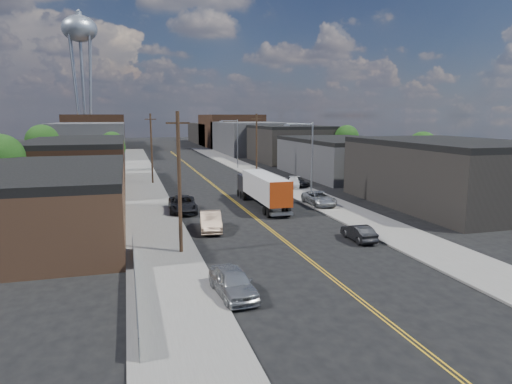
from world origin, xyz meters
TOP-DOWN VIEW (x-y plane):
  - ground at (0.00, 60.00)m, footprint 260.00×260.00m
  - centerline at (0.00, 45.00)m, footprint 0.32×120.00m
  - sidewalk_left at (-9.50, 45.00)m, footprint 5.00×140.00m
  - sidewalk_right at (9.50, 45.00)m, footprint 5.00×140.00m
  - warehouse_tan at (-18.00, 18.00)m, footprint 12.00×22.00m
  - warehouse_brown at (-18.00, 44.00)m, footprint 12.00×26.00m
  - industrial_right_a at (21.99, 20.00)m, footprint 14.00×22.00m
  - industrial_right_b at (22.00, 46.00)m, footprint 14.00×24.00m
  - industrial_right_c at (22.00, 72.00)m, footprint 14.00×22.00m
  - skyline_left_a at (-20.00, 95.00)m, footprint 16.00×30.00m
  - skyline_right_a at (20.00, 95.00)m, footprint 16.00×30.00m
  - skyline_left_b at (-20.00, 120.00)m, footprint 16.00×26.00m
  - skyline_right_b at (20.00, 120.00)m, footprint 16.00×26.00m
  - skyline_left_c at (-20.00, 140.00)m, footprint 16.00×40.00m
  - skyline_right_c at (20.00, 140.00)m, footprint 16.00×40.00m
  - water_tower at (-22.00, 110.00)m, footprint 9.00×9.00m
  - streetlight_near at (7.60, 25.00)m, footprint 3.39×0.25m
  - streetlight_far at (7.60, 60.00)m, footprint 3.39×0.25m
  - utility_pole_left_near at (-8.20, 10.00)m, footprint 1.60×0.26m
  - utility_pole_left_far at (-8.20, 45.00)m, footprint 1.60×0.26m
  - utility_pole_right at (8.20, 48.00)m, footprint 1.60×0.26m
  - chainlink_fence at (-11.50, 3.50)m, footprint 0.05×16.00m
  - tree_left_near at (-23.94, 30.00)m, footprint 4.85×4.76m
  - tree_left_mid at (-23.94, 55.00)m, footprint 5.10×5.04m
  - tree_left_far at (-13.94, 62.00)m, footprint 4.35×4.20m
  - tree_right_near at (30.06, 36.00)m, footprint 4.60×4.48m
  - tree_right_far at (30.06, 60.00)m, footprint 4.85×4.76m
  - semi_truck at (2.25, 25.19)m, footprint 2.40×13.61m
  - car_left_a at (-6.40, 1.44)m, footprint 2.23×4.74m
  - car_left_b at (-5.00, 15.92)m, footprint 2.36×5.13m
  - car_left_c at (-6.40, 24.14)m, footprint 3.05×6.03m
  - car_right_oncoming at (5.60, 9.64)m, footprint 1.42×3.92m
  - car_right_lot_a at (8.20, 23.25)m, footprint 2.46×5.24m
  - car_right_lot_b at (9.92, 35.70)m, footprint 3.45×4.75m
  - car_right_lot_c at (10.54, 36.01)m, footprint 2.83×4.31m

SIDE VIEW (x-z plane):
  - ground at x=0.00m, z-range 0.00..0.00m
  - centerline at x=0.00m, z-range 0.00..0.01m
  - sidewalk_left at x=-9.50m, z-range 0.00..0.15m
  - sidewalk_right at x=9.50m, z-range 0.00..0.15m
  - car_right_oncoming at x=5.60m, z-range 0.00..1.28m
  - chainlink_fence at x=-11.50m, z-range 0.04..1.27m
  - car_left_a at x=-6.40m, z-range 0.00..1.57m
  - car_right_lot_b at x=9.92m, z-range 0.15..1.43m
  - car_left_b at x=-5.00m, z-range 0.00..1.63m
  - car_left_c at x=-6.40m, z-range 0.00..1.63m
  - car_right_lot_c at x=10.54m, z-range 0.15..1.51m
  - car_right_lot_a at x=8.20m, z-range 0.15..1.60m
  - semi_truck at x=2.25m, z-range 0.25..3.80m
  - warehouse_tan at x=-18.00m, z-range 0.00..5.60m
  - industrial_right_b at x=22.00m, z-range 0.00..6.10m
  - warehouse_brown at x=-18.00m, z-range 0.00..6.60m
  - skyline_left_c at x=-20.00m, z-range 0.00..7.00m
  - skyline_right_c at x=20.00m, z-range 0.00..7.00m
  - industrial_right_a at x=21.99m, z-range 0.00..7.10m
  - industrial_right_c at x=22.00m, z-range 0.00..7.60m
  - skyline_left_a at x=-20.00m, z-range 0.00..8.00m
  - skyline_right_a at x=20.00m, z-range 0.00..8.00m
  - tree_left_far at x=-13.94m, z-range 1.08..8.05m
  - tree_right_near at x=30.06m, z-range 1.15..8.59m
  - skyline_left_b at x=-20.00m, z-range 0.00..10.00m
  - skyline_right_b at x=20.00m, z-range 0.00..10.00m
  - utility_pole_left_near at x=-8.20m, z-range 0.14..10.14m
  - utility_pole_left_far at x=-8.20m, z-range 0.14..10.14m
  - utility_pole_right at x=8.20m, z-range 0.14..10.14m
  - tree_left_near at x=-23.94m, z-range 1.22..9.13m
  - tree_right_far at x=30.06m, z-range 1.22..9.13m
  - streetlight_near at x=7.60m, z-range 0.83..9.83m
  - streetlight_far at x=7.60m, z-range 0.83..9.83m
  - tree_left_mid at x=-23.94m, z-range 1.30..9.67m
  - water_tower at x=-22.00m, z-range 12.20..49.10m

